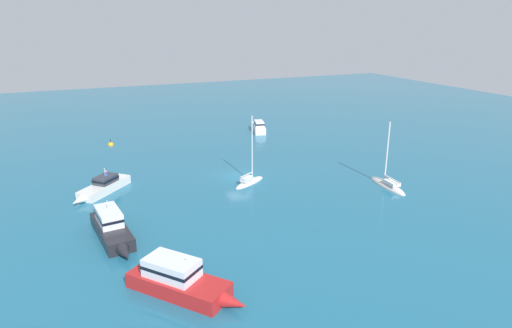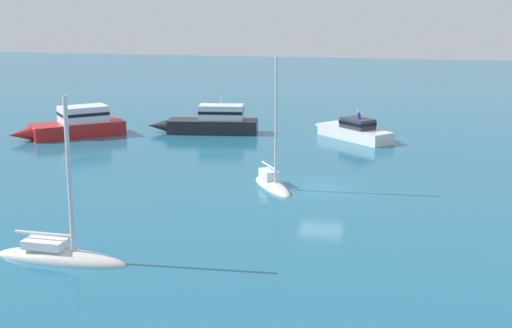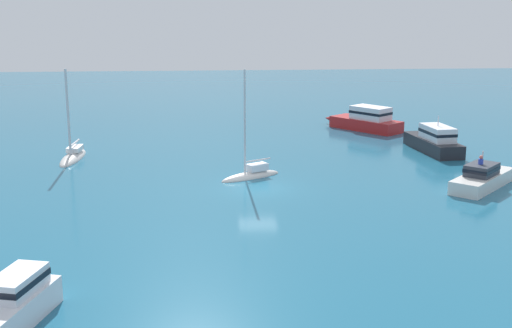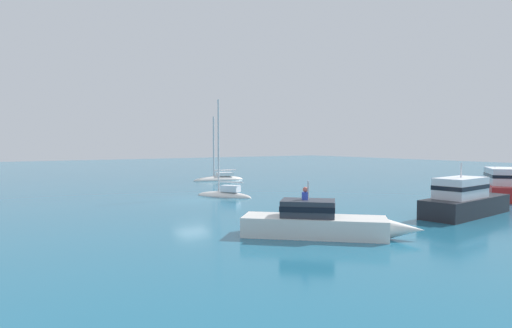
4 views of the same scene
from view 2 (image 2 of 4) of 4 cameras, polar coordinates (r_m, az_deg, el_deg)
ground_plane at (r=44.09m, az=4.91°, el=-1.83°), size 160.00×160.00×0.00m
ketch at (r=44.18m, az=1.21°, el=-1.50°), size 4.66×3.38×7.94m
ketch_1 at (r=33.82m, az=-14.35°, el=-6.66°), size 1.80×6.07×7.52m
launch_1 at (r=58.37m, az=7.20°, el=2.49°), size 6.54×6.70×2.49m
powerboat at (r=60.41m, az=-13.23°, el=2.89°), size 6.83×7.86×2.33m
powerboat_1 at (r=60.25m, az=-3.33°, el=3.15°), size 2.95×8.78×3.05m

